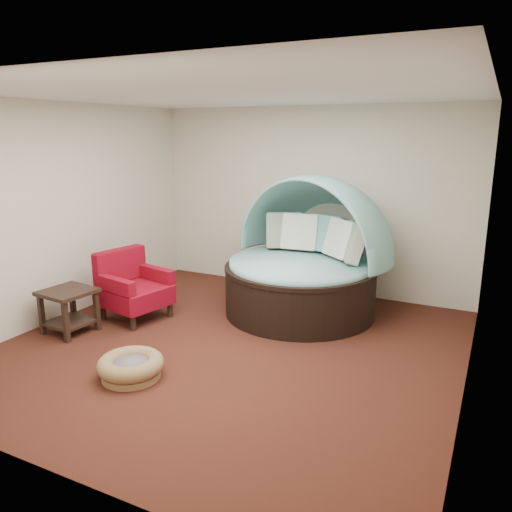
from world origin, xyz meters
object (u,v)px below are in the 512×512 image
at_px(pet_basket, 131,366).
at_px(side_table, 69,305).
at_px(canopy_daybed, 306,250).
at_px(red_armchair, 133,287).

distance_m(pet_basket, side_table, 1.59).
bearing_deg(canopy_daybed, red_armchair, -131.25).
height_order(canopy_daybed, red_armchair, canopy_daybed).
bearing_deg(red_armchair, side_table, -103.62).
bearing_deg(red_armchair, canopy_daybed, 44.34).
xyz_separation_m(pet_basket, side_table, (-1.46, 0.60, 0.23)).
distance_m(red_armchair, side_table, 0.85).
relative_size(red_armchair, side_table, 1.46).
relative_size(canopy_daybed, pet_basket, 3.74).
xyz_separation_m(red_armchair, side_table, (-0.36, -0.76, -0.06)).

